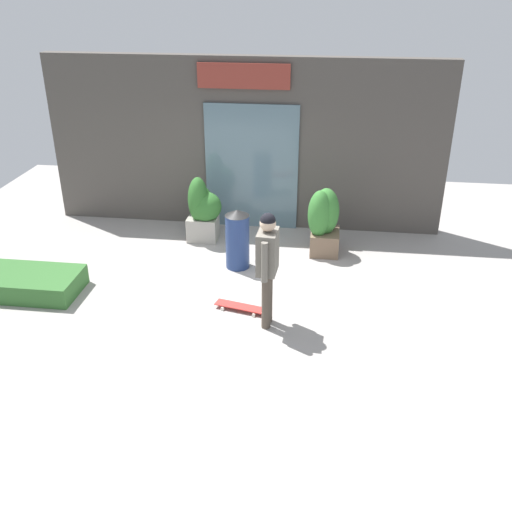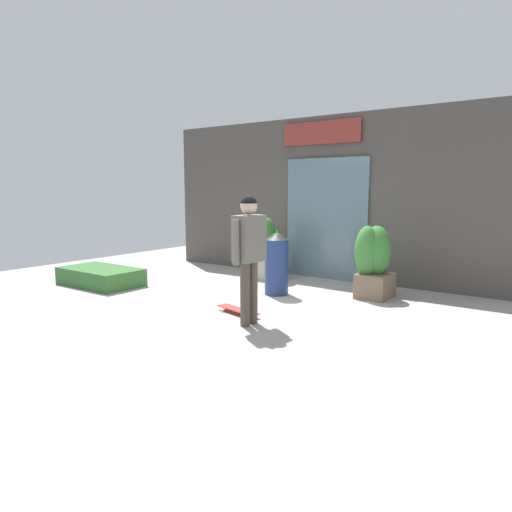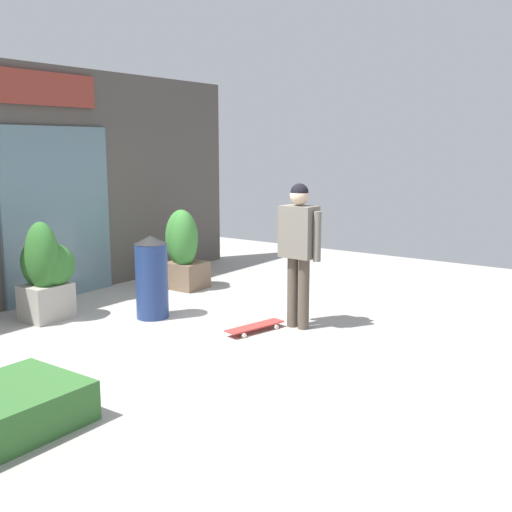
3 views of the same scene
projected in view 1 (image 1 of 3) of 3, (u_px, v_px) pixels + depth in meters
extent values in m
plane|color=#9E9993|center=(219.00, 293.00, 9.02)|extent=(12.00, 12.00, 0.00)
cube|color=#4C4742|center=(245.00, 144.00, 10.87)|extent=(7.56, 0.25, 3.23)
cube|color=slate|center=(252.00, 168.00, 10.91)|extent=(1.78, 0.06, 2.41)
cube|color=maroon|center=(244.00, 76.00, 10.15)|extent=(1.68, 0.05, 0.44)
cylinder|color=#4C4238|center=(266.00, 301.00, 7.98)|extent=(0.13, 0.13, 0.86)
cylinder|color=#4C4238|center=(268.00, 296.00, 8.12)|extent=(0.13, 0.13, 0.86)
cube|color=#6B665B|center=(268.00, 252.00, 7.73)|extent=(0.28, 0.43, 0.61)
cylinder|color=#6B665B|center=(264.00, 262.00, 7.52)|extent=(0.09, 0.09, 0.58)
cylinder|color=#6B665B|center=(270.00, 246.00, 7.96)|extent=(0.09, 0.09, 0.58)
sphere|color=beige|center=(268.00, 223.00, 7.54)|extent=(0.22, 0.22, 0.22)
sphere|color=black|center=(268.00, 221.00, 7.52)|extent=(0.21, 0.21, 0.21)
cube|color=red|center=(240.00, 306.00, 8.55)|extent=(0.80, 0.36, 0.02)
cylinder|color=silver|center=(222.00, 309.00, 8.56)|extent=(0.06, 0.04, 0.05)
cylinder|color=silver|center=(228.00, 302.00, 8.73)|extent=(0.06, 0.04, 0.05)
cylinder|color=silver|center=(254.00, 315.00, 8.40)|extent=(0.06, 0.04, 0.05)
cylinder|color=silver|center=(258.00, 308.00, 8.57)|extent=(0.06, 0.04, 0.05)
cube|color=brown|center=(325.00, 242.00, 10.28)|extent=(0.50, 0.63, 0.41)
ellipsoid|color=#387A33|center=(319.00, 214.00, 9.95)|extent=(0.41, 0.42, 0.86)
ellipsoid|color=#387A33|center=(326.00, 212.00, 10.05)|extent=(0.48, 0.51, 0.86)
cube|color=gray|center=(203.00, 228.00, 10.76)|extent=(0.55, 0.46, 0.45)
ellipsoid|color=#2D6628|center=(198.00, 200.00, 10.46)|extent=(0.37, 0.47, 0.85)
ellipsoid|color=#2D6628|center=(202.00, 202.00, 10.63)|extent=(0.38, 0.49, 0.60)
ellipsoid|color=#2D6628|center=(206.00, 207.00, 10.51)|extent=(0.58, 0.55, 0.55)
cylinder|color=navy|center=(237.00, 242.00, 9.64)|extent=(0.40, 0.40, 0.95)
cone|color=black|center=(237.00, 213.00, 9.41)|extent=(0.41, 0.41, 0.10)
cube|color=#33662D|center=(29.00, 283.00, 8.99)|extent=(1.58, 0.90, 0.32)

